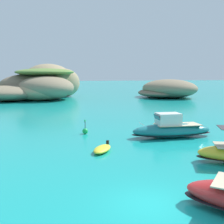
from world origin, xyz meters
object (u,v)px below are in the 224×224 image
islet_large (41,85)px  channel_buoy (85,131)px  islet_small (167,90)px  motorboat_teal (171,129)px  dinghy_tender (102,149)px

islet_large → channel_buoy: 43.65m
islet_small → motorboat_teal: (-16.15, -43.53, -0.96)m
dinghy_tender → channel_buoy: size_ratio=1.90×
islet_small → motorboat_teal: islet_small is taller
islet_large → channel_buoy: bearing=-81.0°
islet_large → motorboat_teal: size_ratio=3.39×
motorboat_teal → channel_buoy: bearing=159.5°
islet_large → dinghy_tender: 50.55m
motorboat_teal → channel_buoy: motorboat_teal is taller
islet_small → channel_buoy: bearing=-120.7°
dinghy_tender → channel_buoy: 6.92m
islet_large → dinghy_tender: (7.51, -49.90, -3.01)m
motorboat_teal → dinghy_tender: (-7.21, -3.91, -0.55)m
islet_small → dinghy_tender: islet_small is taller
islet_large → dinghy_tender: size_ratio=9.49×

